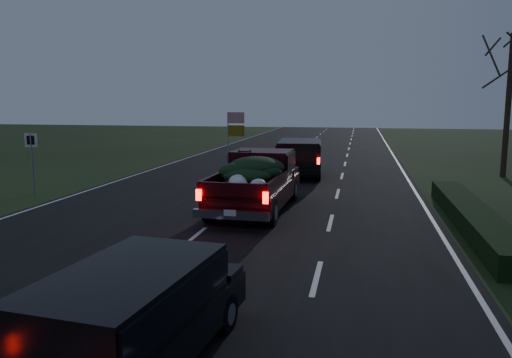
% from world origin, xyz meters
% --- Properties ---
extents(ground, '(120.00, 120.00, 0.00)m').
position_xyz_m(ground, '(0.00, 0.00, 0.00)').
color(ground, black).
rests_on(ground, ground).
extents(road_asphalt, '(14.00, 120.00, 0.02)m').
position_xyz_m(road_asphalt, '(0.00, 0.00, 0.01)').
color(road_asphalt, black).
rests_on(road_asphalt, ground).
extents(hedge_row, '(1.00, 10.00, 0.60)m').
position_xyz_m(hedge_row, '(7.80, 3.00, 0.30)').
color(hedge_row, black).
rests_on(hedge_row, ground).
extents(route_sign, '(0.55, 0.08, 2.50)m').
position_xyz_m(route_sign, '(-8.50, 5.00, 1.66)').
color(route_sign, gray).
rests_on(route_sign, ground).
extents(bare_tree_far, '(3.60, 3.60, 7.00)m').
position_xyz_m(bare_tree_far, '(11.50, 14.00, 5.23)').
color(bare_tree_far, black).
rests_on(bare_tree_far, ground).
extents(pickup_truck, '(2.36, 5.80, 3.01)m').
position_xyz_m(pickup_truck, '(0.96, 3.85, 1.13)').
color(pickup_truck, '#35070D').
rests_on(pickup_truck, ground).
extents(lead_suv, '(2.51, 5.25, 1.47)m').
position_xyz_m(lead_suv, '(1.47, 12.14, 1.11)').
color(lead_suv, black).
rests_on(lead_suv, ground).
extents(rear_suv, '(2.19, 4.42, 1.23)m').
position_xyz_m(rear_suv, '(1.42, -6.72, 0.93)').
color(rear_suv, black).
rests_on(rear_suv, ground).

